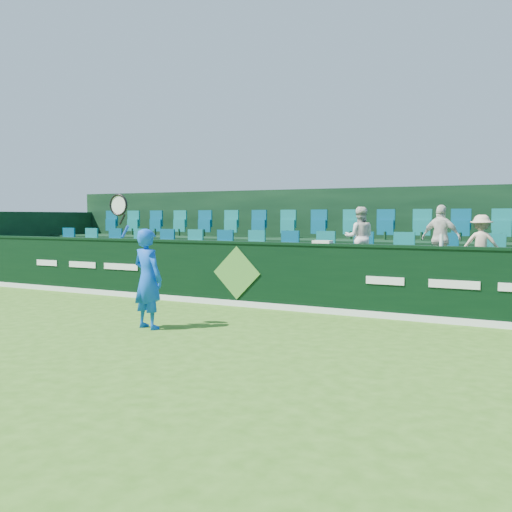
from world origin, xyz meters
The scene contains 13 objects.
ground centered at (0.00, 0.00, 0.00)m, with size 60.00×60.00×0.00m, color #346518.
sponsor_hoarding centered at (0.00, 4.00, 0.67)m, with size 16.00×0.25×1.35m.
stand_tier_front centered at (0.00, 5.10, 0.40)m, with size 16.00×2.00×0.80m, color black.
stand_tier_back centered at (0.00, 7.00, 0.65)m, with size 16.00×1.80×1.30m, color black.
stand_rear centered at (0.00, 7.44, 1.22)m, with size 16.00×4.10×2.60m.
seat_row_front centered at (0.00, 5.50, 1.10)m, with size 13.50×0.50×0.60m, color #08516E.
seat_row_back centered at (0.00, 7.30, 1.60)m, with size 13.50×0.50×0.60m, color #08516E.
tennis_player centered at (-0.17, 1.18, 0.85)m, with size 1.11×0.51×2.32m.
spectator_left centered at (2.23, 5.12, 1.43)m, with size 0.61×0.48×1.26m, color silver.
spectator_middle centered at (3.86, 5.12, 1.45)m, with size 0.76×0.32×1.29m, color white.
spectator_right centered at (4.59, 5.12, 1.35)m, with size 0.71×0.41×1.10m, color beige.
towel centered at (1.84, 4.00, 1.38)m, with size 0.35×0.23×0.05m, color white.
drinks_bottle centered at (4.06, 4.00, 1.46)m, with size 0.07×0.07×0.21m, color white.
Camera 1 is at (5.80, -6.32, 1.87)m, focal length 40.00 mm.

